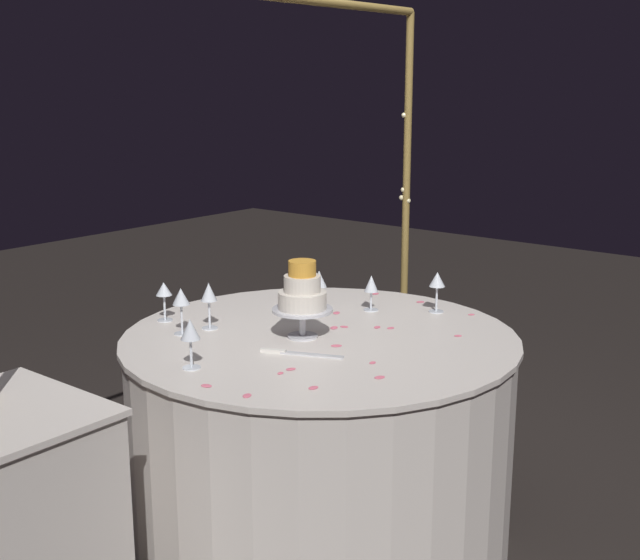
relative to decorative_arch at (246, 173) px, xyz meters
The scene contains 29 objects.
ground_plane 1.41m from the decorative_arch, 89.99° to the right, with size 12.00×12.00×0.00m, color black.
decorative_arch is the anchor object (origin of this frame).
main_table 1.03m from the decorative_arch, 89.99° to the right, with size 1.45×1.45×0.79m.
tiered_cake 0.52m from the decorative_arch, 100.28° to the right, with size 0.22×0.22×0.28m.
wine_glass_0 0.48m from the decorative_arch, behind, with size 0.06×0.06×0.18m.
wine_glass_1 0.53m from the decorative_arch, behind, with size 0.06×0.06×0.17m.
wine_glass_2 0.87m from the decorative_arch, 43.86° to the right, with size 0.06×0.06×0.16m.
wine_glass_3 0.75m from the decorative_arch, 154.63° to the right, with size 0.06×0.06×0.17m.
wine_glass_4 0.57m from the decorative_arch, 16.51° to the right, with size 0.06×0.06×0.15m.
wine_glass_5 0.68m from the decorative_arch, 37.25° to the right, with size 0.06×0.06×0.15m.
wine_glass_6 0.56m from the decorative_arch, 134.09° to the left, with size 0.06×0.06×0.15m.
cake_knife 0.74m from the decorative_arch, 117.37° to the right, with size 0.14×0.28×0.01m.
rose_petal_0 0.67m from the decorative_arch, 38.79° to the right, with size 0.04×0.03×0.00m, color #EA6B84.
rose_petal_1 0.99m from the decorative_arch, 122.68° to the right, with size 0.04×0.02×0.00m, color #EA6B84.
rose_petal_2 0.84m from the decorative_arch, 124.21° to the right, with size 0.03×0.02×0.00m, color #EA6B84.
rose_petal_3 0.94m from the decorative_arch, 146.51° to the right, with size 0.04×0.03×0.00m, color #EA6B84.
rose_petal_4 0.67m from the decorative_arch, 73.03° to the right, with size 0.04×0.03×0.00m, color #EA6B84.
rose_petal_5 0.86m from the decorative_arch, 127.84° to the right, with size 0.03×0.02×0.00m, color #EA6B84.
rose_petal_6 0.99m from the decorative_arch, 106.66° to the right, with size 0.04×0.03×0.00m, color #EA6B84.
rose_petal_7 0.80m from the decorative_arch, 65.29° to the right, with size 0.03×0.02×0.00m, color #EA6B84.
rose_petal_8 0.86m from the decorative_arch, 14.58° to the right, with size 0.03×0.02×0.00m, color #EA6B84.
rose_petal_9 1.01m from the decorative_arch, 136.98° to the right, with size 0.04×0.03×0.00m, color #EA6B84.
rose_petal_10 0.90m from the decorative_arch, 101.09° to the right, with size 0.03×0.02×0.00m, color #EA6B84.
rose_petal_11 0.75m from the decorative_arch, 97.72° to the right, with size 0.04×0.03×0.00m, color #EA6B84.
rose_petal_12 0.69m from the decorative_arch, 69.19° to the right, with size 0.03×0.02×0.00m, color #EA6B84.
rose_petal_13 1.05m from the decorative_arch, 47.86° to the right, with size 0.03×0.02×0.00m, color #EA6B84.
rose_petal_14 0.93m from the decorative_arch, 31.73° to the right, with size 0.03×0.02×0.00m, color #EA6B84.
rose_petal_15 0.99m from the decorative_arch, 67.91° to the right, with size 0.03×0.02×0.00m, color #EA6B84.
rose_petal_16 0.76m from the decorative_arch, 65.46° to the right, with size 0.03×0.02×0.00m, color #EA6B84.
Camera 1 is at (-2.29, -1.84, 1.70)m, focal length 47.21 mm.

